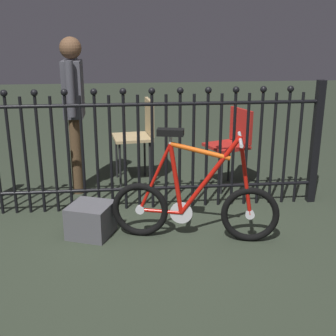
% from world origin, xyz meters
% --- Properties ---
extents(ground_plane, '(20.00, 20.00, 0.00)m').
position_xyz_m(ground_plane, '(0.00, 0.00, 0.00)').
color(ground_plane, '#2C3528').
extents(iron_fence, '(3.33, 0.07, 1.16)m').
position_xyz_m(iron_fence, '(-0.05, 0.74, 0.59)').
color(iron_fence, black).
rests_on(iron_fence, ground).
extents(bicycle, '(1.30, 0.44, 0.89)m').
position_xyz_m(bicycle, '(0.38, 0.08, 0.29)').
color(bicycle, black).
rests_on(bicycle, ground).
extents(chair_red, '(0.48, 0.47, 0.82)m').
position_xyz_m(chair_red, '(0.96, 1.23, 0.50)').
color(chair_red, black).
rests_on(chair_red, ground).
extents(chair_tan, '(0.44, 0.44, 0.88)m').
position_xyz_m(chair_tan, '(0.02, 1.51, 0.55)').
color(chair_tan, black).
rests_on(chair_tan, ground).
extents(person_visitor, '(0.21, 0.48, 1.53)m').
position_xyz_m(person_visitor, '(-0.62, 1.28, 0.90)').
color(person_visitor, '#4C3823').
rests_on(person_visitor, ground).
extents(display_crate, '(0.42, 0.42, 0.26)m').
position_xyz_m(display_crate, '(-0.43, 0.22, 0.13)').
color(display_crate, '#4C4C51').
rests_on(display_crate, ground).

